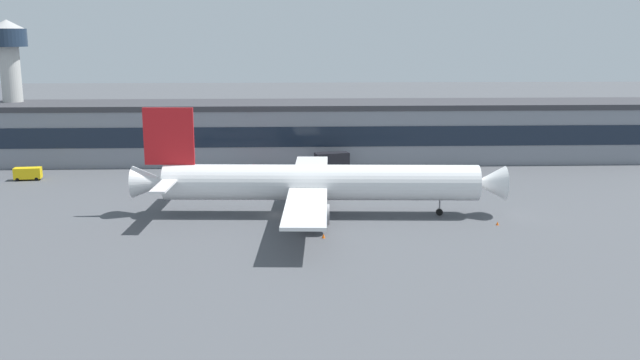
# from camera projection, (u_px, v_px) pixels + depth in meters

# --- Properties ---
(ground_plane) EXTENTS (600.00, 600.00, 0.00)m
(ground_plane) POSITION_uv_depth(u_px,v_px,m) (277.00, 215.00, 115.45)
(ground_plane) COLOR #4C4F54
(terminal_building) EXTENTS (177.86, 17.59, 13.52)m
(terminal_building) POSITION_uv_depth(u_px,v_px,m) (280.00, 131.00, 162.68)
(terminal_building) COLOR gray
(terminal_building) RESTS_ON ground_plane
(airliner) EXTENTS (60.60, 51.81, 17.55)m
(airliner) POSITION_uv_depth(u_px,v_px,m) (315.00, 182.00, 114.47)
(airliner) COLOR white
(airliner) RESTS_ON ground_plane
(control_tower) EXTENTS (8.40, 8.40, 31.99)m
(control_tower) POSITION_uv_depth(u_px,v_px,m) (11.00, 74.00, 160.90)
(control_tower) COLOR #B7B7B2
(control_tower) RESTS_ON ground_plane
(crew_van) EXTENTS (5.40, 2.74, 2.55)m
(crew_van) POSITION_uv_depth(u_px,v_px,m) (28.00, 173.00, 142.20)
(crew_van) COLOR yellow
(crew_van) RESTS_ON ground_plane
(follow_me_car) EXTENTS (4.64, 2.56, 1.85)m
(follow_me_car) POSITION_uv_depth(u_px,v_px,m) (261.00, 169.00, 148.33)
(follow_me_car) COLOR red
(follow_me_car) RESTS_ON ground_plane
(catering_truck) EXTENTS (7.61, 4.23, 4.15)m
(catering_truck) POSITION_uv_depth(u_px,v_px,m) (331.00, 161.00, 150.24)
(catering_truck) COLOR black
(catering_truck) RESTS_ON ground_plane
(pushback_tractor) EXTENTS (4.95, 2.90, 1.75)m
(pushback_tractor) POSITION_uv_depth(u_px,v_px,m) (468.00, 171.00, 146.72)
(pushback_tractor) COLOR gray
(pushback_tractor) RESTS_ON ground_plane
(traffic_cone_0) EXTENTS (0.52, 0.52, 0.65)m
(traffic_cone_0) POSITION_uv_depth(u_px,v_px,m) (323.00, 236.00, 102.63)
(traffic_cone_0) COLOR #F2590C
(traffic_cone_0) RESTS_ON ground_plane
(traffic_cone_1) EXTENTS (0.45, 0.45, 0.57)m
(traffic_cone_1) POSITION_uv_depth(u_px,v_px,m) (497.00, 223.00, 109.49)
(traffic_cone_1) COLOR #F2590C
(traffic_cone_1) RESTS_ON ground_plane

